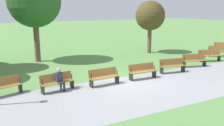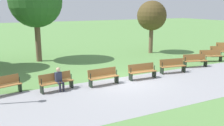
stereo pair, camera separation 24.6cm
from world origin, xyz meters
The scene contains 13 objects.
ground_plane centered at (0.00, 0.00, 0.00)m, with size 120.00×120.00×0.00m, color #5B8C47.
path_paving centered at (0.00, 1.66, 0.00)m, with size 42.42×5.17×0.01m, color #939399.
bench_1 centered at (-11.03, -2.66, 0.47)m, with size 1.75×1.20×0.89m.
bench_2 centered at (-8.71, -1.65, 0.47)m, with size 1.78×1.05×0.89m.
bench_3 centered at (-6.29, -0.88, 0.47)m, with size 1.79×0.90×0.89m.
bench_4 centered at (-3.80, -0.36, 0.47)m, with size 1.78×0.73×0.89m.
bench_5 centered at (-1.27, -0.10, 0.47)m, with size 1.75×0.56×0.89m.
bench_6 centered at (1.27, -0.10, 0.47)m, with size 1.75×0.56×0.89m.
bench_7 centered at (3.80, -0.36, 0.47)m, with size 1.78×0.73×0.89m.
bench_8 centered at (6.29, -0.88, 0.47)m, with size 1.79×0.90×0.89m.
person_seated centered at (3.67, -0.24, 0.64)m, with size 0.38×0.56×1.20m.
tree_0 centered at (-6.75, -6.84, 3.36)m, with size 2.65×2.65×4.72m.
tree_2 centered at (3.17, -7.89, 4.58)m, with size 3.96×3.96×6.59m.
Camera 2 is at (6.82, 11.74, 4.19)m, focal length 39.89 mm.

